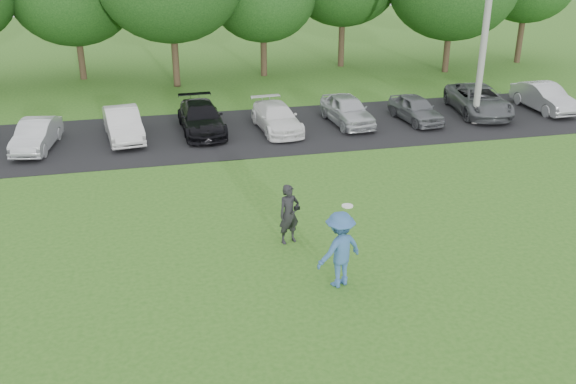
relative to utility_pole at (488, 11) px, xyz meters
name	(u,v)px	position (x,y,z in m)	size (l,w,h in m)	color
ground	(320,298)	(-10.34, -11.98, -4.81)	(100.00, 100.00, 0.00)	#2E641C
parking_lot	(239,132)	(-10.34, 1.02, -4.80)	(32.00, 6.50, 0.03)	black
utility_pole	(488,11)	(0.00, 0.00, 0.00)	(0.28, 0.28, 9.62)	gray
frisbee_player	(340,249)	(-9.72, -11.48, -3.82)	(1.46, 1.17, 2.22)	#365F9A
camera_bystander	(289,214)	(-10.42, -9.01, -3.95)	(0.72, 0.59, 1.72)	black
parked_cars	(270,116)	(-8.94, 1.11, -4.18)	(30.55, 4.83, 1.26)	black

